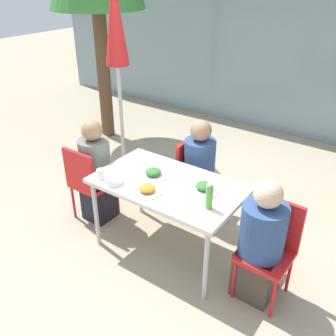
{
  "coord_description": "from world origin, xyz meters",
  "views": [
    {
      "loc": [
        1.67,
        -2.34,
        2.48
      ],
      "look_at": [
        0.0,
        0.0,
        0.91
      ],
      "focal_mm": 40.0,
      "sensor_mm": 36.0,
      "label": 1
    }
  ],
  "objects_px": {
    "person_left": "(96,174)",
    "chair_right": "(270,243)",
    "person_right": "(261,245)",
    "closed_umbrella": "(116,38)",
    "person_far": "(199,173)",
    "drinking_cup": "(101,174)",
    "bottle": "(209,196)",
    "salad_bowl": "(114,180)",
    "chair_far": "(194,172)",
    "chair_left": "(88,179)"
  },
  "relations": [
    {
      "from": "person_left",
      "to": "chair_right",
      "type": "distance_m",
      "value": 1.9
    },
    {
      "from": "person_right",
      "to": "closed_umbrella",
      "type": "xyz_separation_m",
      "value": [
        -2.14,
        0.77,
        1.27
      ]
    },
    {
      "from": "chair_right",
      "to": "person_right",
      "type": "xyz_separation_m",
      "value": [
        -0.05,
        -0.08,
        0.01
      ]
    },
    {
      "from": "person_far",
      "to": "drinking_cup",
      "type": "height_order",
      "value": "person_far"
    },
    {
      "from": "chair_right",
      "to": "closed_umbrella",
      "type": "height_order",
      "value": "closed_umbrella"
    },
    {
      "from": "person_left",
      "to": "closed_umbrella",
      "type": "bearing_deg",
      "value": 111.04
    },
    {
      "from": "person_far",
      "to": "bottle",
      "type": "bearing_deg",
      "value": 30.12
    },
    {
      "from": "bottle",
      "to": "salad_bowl",
      "type": "relative_size",
      "value": 1.49
    },
    {
      "from": "person_right",
      "to": "bottle",
      "type": "distance_m",
      "value": 0.57
    },
    {
      "from": "chair_far",
      "to": "person_far",
      "type": "distance_m",
      "value": 0.1
    },
    {
      "from": "chair_left",
      "to": "person_far",
      "type": "height_order",
      "value": "person_far"
    },
    {
      "from": "person_right",
      "to": "closed_umbrella",
      "type": "distance_m",
      "value": 2.6
    },
    {
      "from": "closed_umbrella",
      "to": "drinking_cup",
      "type": "relative_size",
      "value": 28.28
    },
    {
      "from": "person_left",
      "to": "bottle",
      "type": "relative_size",
      "value": 5.0
    },
    {
      "from": "chair_left",
      "to": "chair_far",
      "type": "distance_m",
      "value": 1.13
    },
    {
      "from": "chair_right",
      "to": "person_right",
      "type": "relative_size",
      "value": 0.78
    },
    {
      "from": "chair_left",
      "to": "salad_bowl",
      "type": "distance_m",
      "value": 0.68
    },
    {
      "from": "chair_left",
      "to": "person_far",
      "type": "xyz_separation_m",
      "value": [
        0.91,
        0.73,
        0.04
      ]
    },
    {
      "from": "bottle",
      "to": "drinking_cup",
      "type": "height_order",
      "value": "bottle"
    },
    {
      "from": "closed_umbrella",
      "to": "salad_bowl",
      "type": "bearing_deg",
      "value": -51.38
    },
    {
      "from": "chair_right",
      "to": "person_far",
      "type": "xyz_separation_m",
      "value": [
        -1.03,
        0.59,
        0.04
      ]
    },
    {
      "from": "chair_far",
      "to": "closed_umbrella",
      "type": "height_order",
      "value": "closed_umbrella"
    },
    {
      "from": "person_left",
      "to": "drinking_cup",
      "type": "bearing_deg",
      "value": -37.04
    },
    {
      "from": "chair_far",
      "to": "closed_umbrella",
      "type": "relative_size",
      "value": 0.35
    },
    {
      "from": "chair_right",
      "to": "drinking_cup",
      "type": "xyz_separation_m",
      "value": [
        -1.52,
        -0.35,
        0.3
      ]
    },
    {
      "from": "person_left",
      "to": "salad_bowl",
      "type": "bearing_deg",
      "value": -28.27
    },
    {
      "from": "person_far",
      "to": "person_right",
      "type": "bearing_deg",
      "value": 50.48
    },
    {
      "from": "chair_left",
      "to": "closed_umbrella",
      "type": "height_order",
      "value": "closed_umbrella"
    },
    {
      "from": "person_far",
      "to": "salad_bowl",
      "type": "relative_size",
      "value": 7.37
    },
    {
      "from": "drinking_cup",
      "to": "salad_bowl",
      "type": "bearing_deg",
      "value": -0.96
    },
    {
      "from": "chair_right",
      "to": "chair_far",
      "type": "distance_m",
      "value": 1.29
    },
    {
      "from": "bottle",
      "to": "chair_far",
      "type": "bearing_deg",
      "value": 127.84
    },
    {
      "from": "bottle",
      "to": "chair_left",
      "type": "bearing_deg",
      "value": 178.08
    },
    {
      "from": "person_right",
      "to": "closed_umbrella",
      "type": "height_order",
      "value": "closed_umbrella"
    },
    {
      "from": "chair_right",
      "to": "drinking_cup",
      "type": "bearing_deg",
      "value": 14.06
    },
    {
      "from": "person_far",
      "to": "closed_umbrella",
      "type": "height_order",
      "value": "closed_umbrella"
    },
    {
      "from": "chair_right",
      "to": "person_far",
      "type": "relative_size",
      "value": 0.76
    },
    {
      "from": "person_far",
      "to": "salad_bowl",
      "type": "xyz_separation_m",
      "value": [
        -0.33,
        -0.94,
        0.25
      ]
    },
    {
      "from": "chair_right",
      "to": "salad_bowl",
      "type": "height_order",
      "value": "chair_right"
    },
    {
      "from": "chair_left",
      "to": "chair_right",
      "type": "distance_m",
      "value": 1.95
    },
    {
      "from": "salad_bowl",
      "to": "chair_right",
      "type": "bearing_deg",
      "value": 14.33
    },
    {
      "from": "person_right",
      "to": "person_far",
      "type": "bearing_deg",
      "value": -32.98
    },
    {
      "from": "person_left",
      "to": "drinking_cup",
      "type": "distance_m",
      "value": 0.54
    },
    {
      "from": "closed_umbrella",
      "to": "chair_left",
      "type": "bearing_deg",
      "value": -73.78
    },
    {
      "from": "chair_right",
      "to": "bottle",
      "type": "relative_size",
      "value": 3.75
    },
    {
      "from": "bottle",
      "to": "salad_bowl",
      "type": "xyz_separation_m",
      "value": [
        -0.88,
        -0.16,
        -0.08
      ]
    },
    {
      "from": "chair_left",
      "to": "bottle",
      "type": "relative_size",
      "value": 3.75
    },
    {
      "from": "chair_left",
      "to": "closed_umbrella",
      "type": "relative_size",
      "value": 0.35
    },
    {
      "from": "person_right",
      "to": "drinking_cup",
      "type": "height_order",
      "value": "person_right"
    },
    {
      "from": "person_right",
      "to": "person_far",
      "type": "relative_size",
      "value": 0.97
    }
  ]
}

